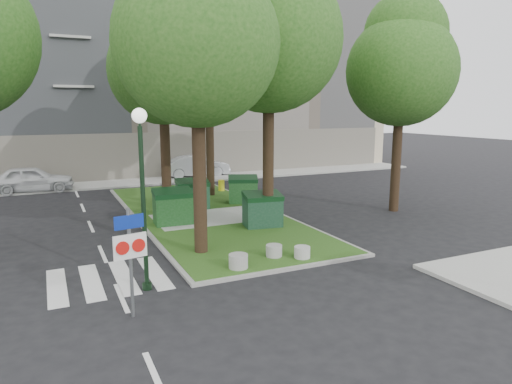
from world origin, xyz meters
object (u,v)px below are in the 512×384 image
dumpster_a (173,207)px  bollard_right (302,252)px  tree_median_far (209,41)px  car_white (32,179)px  dumpster_b (192,194)px  bollard_mid (274,251)px  car_silver (196,166)px  tree_street_right (402,61)px  dumpster_d (243,189)px  traffic_sign_pole (130,248)px  tree_median_near_right (270,24)px  tree_median_mid (164,59)px  street_lamp (142,178)px  tree_median_near_left (198,27)px  bollard_left (238,261)px  litter_bin (221,185)px  dumpster_c (263,210)px

dumpster_a → bollard_right: bearing=-63.1°
tree_median_far → car_white: 13.10m
dumpster_b → bollard_mid: 8.07m
tree_median_far → car_silver: (1.41, 7.44, -7.53)m
tree_street_right → car_white: bearing=141.4°
dumpster_d → traffic_sign_pole: size_ratio=0.67×
tree_median_near_right → tree_median_mid: (-3.00, 4.50, -1.01)m
street_lamp → tree_median_near_left: bearing=43.9°
tree_median_near_left → dumpster_b: 9.35m
tree_median_mid → bollard_left: tree_median_mid is taller
litter_bin → bollard_mid: bearing=-102.8°
litter_bin → dumpster_c: bearing=-99.2°
dumpster_b → bollard_mid: (0.24, -8.05, -0.50)m
dumpster_d → car_silver: 10.17m
litter_bin → car_white: car_white is taller
dumpster_d → traffic_sign_pole: 12.95m
dumpster_b → dumpster_d: bearing=12.9°
dumpster_d → dumpster_b: bearing=-152.3°
tree_median_mid → bollard_left: bearing=-90.5°
tree_median_near_left → dumpster_c: bearing=33.1°
tree_street_right → dumpster_b: bearing=155.7°
dumpster_b → car_silver: car_silver is taller
tree_street_right → litter_bin: size_ratio=16.10×
tree_median_near_left → bollard_right: (2.64, -2.06, -7.01)m
tree_median_far → bollard_left: 14.43m
tree_median_far → street_lamp: bearing=-117.2°
bollard_mid → traffic_sign_pole: size_ratio=0.20×
tree_median_far → traffic_sign_pole: 16.29m
tree_median_near_left → tree_median_mid: size_ratio=1.05×
tree_median_near_left → dumpster_d: size_ratio=5.98×
bollard_left → dumpster_a: bearing=93.5°
tree_median_near_right → car_white: bearing=124.0°
tree_median_near_left → dumpster_d: bearing=57.0°
dumpster_d → bollard_right: bearing=-79.6°
tree_street_right → traffic_sign_pole: (-13.50, -6.28, -5.30)m
tree_street_right → car_silver: size_ratio=2.11×
bollard_left → street_lamp: size_ratio=0.12×
tree_median_far → traffic_sign_pole: tree_median_far is taller
tree_median_near_left → traffic_sign_pole: bearing=-128.4°
dumpster_b → bollard_right: size_ratio=3.21×
dumpster_d → traffic_sign_pole: traffic_sign_pole is taller
traffic_sign_pole → car_silver: traffic_sign_pole is taller
tree_median_near_left → car_silver: tree_median_near_left is taller
litter_bin → tree_median_near_left: bearing=-113.9°
tree_median_mid → car_silver: (4.61, 10.44, -6.19)m
dumpster_c → traffic_sign_pole: bearing=-127.5°
tree_median_near_left → tree_median_mid: (0.50, 6.50, -0.34)m
tree_median_far → dumpster_c: tree_median_far is taller
litter_bin → car_white: 11.07m
bollard_mid → car_white: car_white is taller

